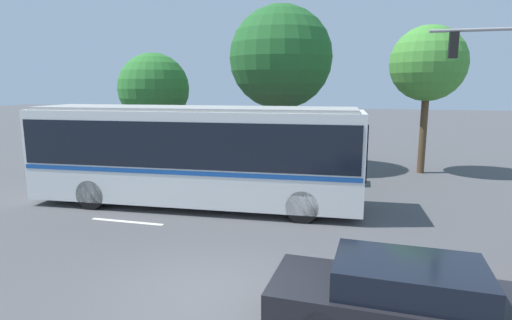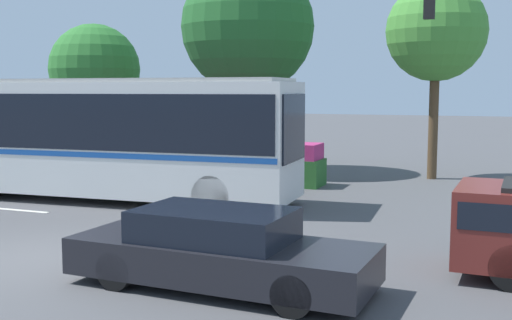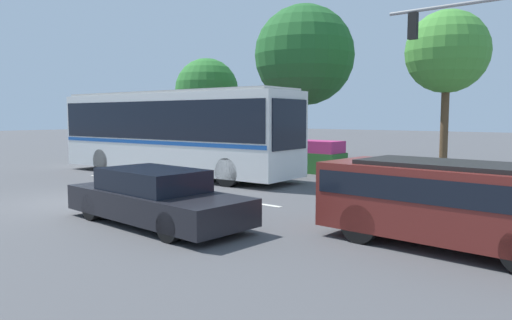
% 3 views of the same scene
% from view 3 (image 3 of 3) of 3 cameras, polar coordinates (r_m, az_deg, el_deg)
% --- Properties ---
extents(ground_plane, '(140.00, 140.00, 0.00)m').
position_cam_3_polar(ground_plane, '(14.38, -20.15, -4.73)').
color(ground_plane, '#4C4C4F').
extents(city_bus, '(11.36, 3.08, 3.40)m').
position_cam_3_polar(city_bus, '(19.62, -9.92, 3.79)').
color(city_bus, silver).
rests_on(city_bus, ground).
extents(sedan_foreground, '(4.89, 1.97, 1.24)m').
position_cam_3_polar(sedan_foreground, '(10.93, -12.03, -4.48)').
color(sedan_foreground, black).
rests_on(sedan_foreground, ground).
extents(suv_left_lane, '(4.81, 2.12, 1.59)m').
position_cam_3_polar(suv_left_lane, '(9.44, 22.55, -4.22)').
color(suv_left_lane, maroon).
rests_on(suv_left_lane, ground).
extents(traffic_light_pole, '(4.35, 0.24, 6.50)m').
position_cam_3_polar(traffic_light_pole, '(16.79, 26.03, 10.74)').
color(traffic_light_pole, gray).
rests_on(traffic_light_pole, ground).
extents(flowering_hedge, '(8.71, 1.26, 1.38)m').
position_cam_3_polar(flowering_hedge, '(22.34, 0.37, 0.82)').
color(flowering_hedge, '#286028').
rests_on(flowering_hedge, ground).
extents(street_tree_left, '(3.69, 3.69, 5.79)m').
position_cam_3_polar(street_tree_left, '(28.21, -5.94, 8.35)').
color(street_tree_left, brown).
rests_on(street_tree_left, ground).
extents(street_tree_centre, '(4.94, 4.94, 7.90)m').
position_cam_3_polar(street_tree_centre, '(24.16, 5.83, 12.40)').
color(street_tree_centre, brown).
rests_on(street_tree_centre, ground).
extents(street_tree_right, '(3.42, 3.42, 6.81)m').
position_cam_3_polar(street_tree_right, '(21.71, 22.00, 11.91)').
color(street_tree_right, brown).
rests_on(street_tree_right, ground).
extents(lane_stripe_near, '(2.40, 0.16, 0.01)m').
position_cam_3_polar(lane_stripe_near, '(13.44, -1.14, -5.07)').
color(lane_stripe_near, silver).
rests_on(lane_stripe_near, ground).
extents(lane_stripe_mid, '(2.40, 0.16, 0.01)m').
position_cam_3_polar(lane_stripe_mid, '(19.51, -17.25, -2.06)').
color(lane_stripe_mid, silver).
rests_on(lane_stripe_mid, ground).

